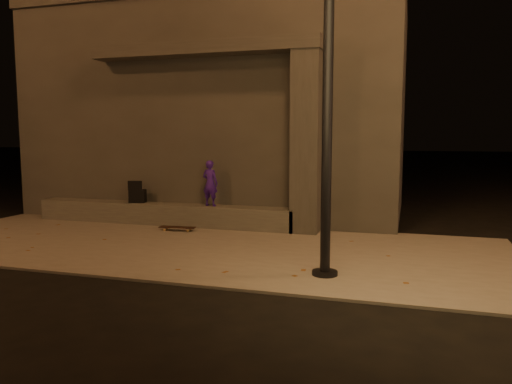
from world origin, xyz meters
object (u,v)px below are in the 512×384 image
(skateboarder, at_px, (210,183))
(skateboard, at_px, (177,228))
(column, at_px, (306,143))
(backpack, at_px, (138,195))

(skateboarder, xyz_separation_m, skateboard, (-0.47, -0.65, -0.87))
(column, distance_m, skateboarder, 2.24)
(skateboarder, distance_m, skateboard, 1.18)
(backpack, bearing_deg, column, -14.50)
(column, bearing_deg, skateboarder, 180.00)
(skateboarder, height_order, backpack, skateboarder)
(backpack, bearing_deg, skateboard, -41.33)
(column, bearing_deg, backpack, 180.00)
(backpack, bearing_deg, skateboarder, -14.50)
(column, height_order, backpack, column)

